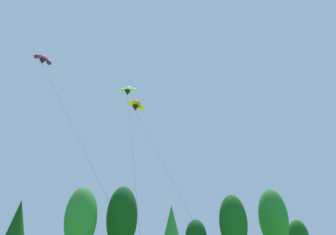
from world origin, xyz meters
TOP-DOWN VIEW (x-y plane):
  - treeline_tree_e at (-12.98, 57.47)m, footprint 3.92×3.92m
  - treeline_tree_f at (-3.40, 56.99)m, footprint 5.37×5.37m
  - treeline_tree_g at (4.02, 58.79)m, footprint 5.62×5.62m
  - treeline_tree_h at (11.97, 54.37)m, footprint 3.93×3.93m
  - treeline_tree_j at (25.32, 55.31)m, footprint 5.42×5.42m
  - treeline_tree_k at (35.08, 55.25)m, footprint 5.91×5.91m
  - parafoil_kite_high_white at (-1.75, 34.86)m, footprint 2.58×14.16m
  - parafoil_kite_mid_orange at (0.27, 38.21)m, footprint 4.88×14.68m
  - parafoil_kite_far_magenta at (-12.00, 34.57)m, footprint 9.98×13.87m

SIDE VIEW (x-z plane):
  - treeline_tree_e at x=-12.98m, z-range 1.33..11.85m
  - treeline_tree_h at x=11.97m, z-range 1.34..11.94m
  - treeline_tree_f at x=-3.40m, z-range 1.39..14.62m
  - treeline_tree_j at x=25.32m, z-range 1.41..14.82m
  - treeline_tree_g at x=4.02m, z-range 1.49..15.64m
  - treeline_tree_k at x=35.08m, z-range 1.61..16.83m
  - parafoil_kite_mid_orange at x=0.27m, z-range 10.90..31.05m
  - parafoil_kite_high_white at x=-1.75m, z-range 11.12..31.22m
  - parafoil_kite_far_magenta at x=-12.00m, z-range 11.99..34.00m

